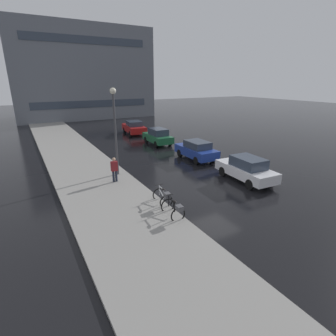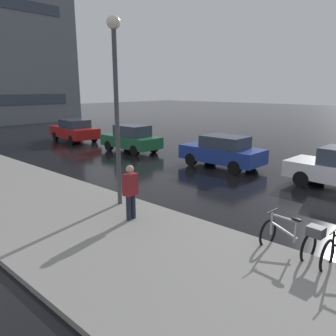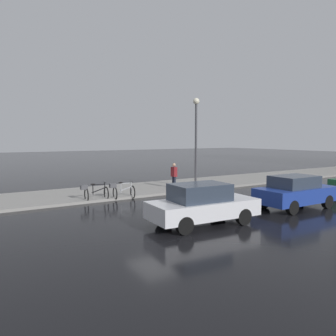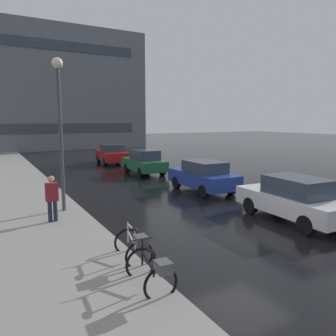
% 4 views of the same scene
% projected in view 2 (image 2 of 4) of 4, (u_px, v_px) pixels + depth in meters
% --- Properties ---
extents(ground_plane, '(140.00, 140.00, 0.00)m').
position_uv_depth(ground_plane, '(332.00, 211.00, 10.39)').
color(ground_plane, black).
extents(sidewalk_kerb, '(4.80, 60.00, 0.14)m').
position_uv_depth(sidewalk_kerb, '(5.00, 188.00, 12.53)').
color(sidewalk_kerb, gray).
rests_on(sidewalk_kerb, ground).
extents(bicycle_second, '(0.83, 1.37, 0.97)m').
position_uv_depth(bicycle_second, '(294.00, 237.00, 7.45)').
color(bicycle_second, black).
rests_on(bicycle_second, ground).
extents(car_blue, '(1.88, 4.09, 1.56)m').
position_uv_depth(car_blue, '(222.00, 151.00, 15.96)').
color(car_blue, navy).
rests_on(car_blue, ground).
extents(car_green, '(1.80, 3.93, 1.63)m').
position_uv_depth(car_green, '(131.00, 139.00, 19.88)').
color(car_green, '#1E6038').
rests_on(car_green, ground).
extents(car_red, '(2.38, 4.51, 1.59)m').
position_uv_depth(car_red, '(74.00, 130.00, 23.88)').
color(car_red, '#AD1919').
rests_on(car_red, ground).
extents(pedestrian, '(0.40, 0.25, 1.73)m').
position_uv_depth(pedestrian, '(130.00, 191.00, 9.19)').
color(pedestrian, '#1E2333').
rests_on(pedestrian, ground).
extents(streetlamp, '(0.40, 0.40, 5.83)m').
position_uv_depth(streetlamp, '(116.00, 87.00, 9.79)').
color(streetlamp, '#424247').
rests_on(streetlamp, ground).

